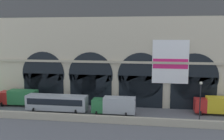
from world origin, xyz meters
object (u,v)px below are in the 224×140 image
object	(u,v)px
bus_midwest	(57,103)
box_truck_center	(114,105)
box_truck_west	(19,97)
box_truck_east	(217,105)
street_lamp_quayside	(200,98)

from	to	relation	value
bus_midwest	box_truck_center	bearing A→B (deg)	0.68
box_truck_west	box_truck_east	size ratio (longest dim) A/B	1.00
box_truck_west	box_truck_east	distance (m)	37.09
box_truck_center	street_lamp_quayside	distance (m)	14.38
bus_midwest	box_truck_east	xyz separation A→B (m)	(28.12, 2.99, -0.08)
box_truck_center	street_lamp_quayside	size ratio (longest dim) A/B	1.09
box_truck_east	box_truck_west	bearing A→B (deg)	179.90
bus_midwest	street_lamp_quayside	size ratio (longest dim) A/B	1.59
box_truck_east	street_lamp_quayside	world-z (taller)	street_lamp_quayside
box_truck_west	bus_midwest	size ratio (longest dim) A/B	0.68
box_truck_west	bus_midwest	distance (m)	9.48
street_lamp_quayside	box_truck_center	bearing A→B (deg)	165.14
bus_midwest	box_truck_center	distance (m)	10.42
box_truck_west	street_lamp_quayside	bearing A→B (deg)	-11.22
box_truck_center	box_truck_east	xyz separation A→B (m)	(17.70, 2.86, 0.00)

